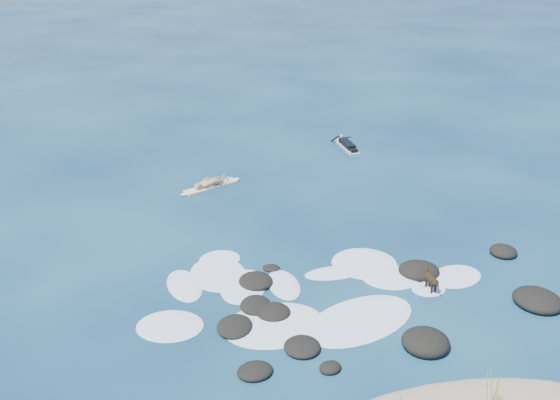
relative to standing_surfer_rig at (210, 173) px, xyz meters
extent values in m
plane|color=#0A2642|center=(3.46, -7.95, -0.68)|extent=(160.00, 160.00, 0.00)
cylinder|color=olive|center=(4.24, -15.36, 0.04)|extent=(0.04, 0.27, 1.19)
cylinder|color=olive|center=(4.52, -15.28, -0.05)|extent=(0.10, 0.07, 1.03)
cylinder|color=olive|center=(4.44, -15.22, 0.02)|extent=(0.10, 0.25, 1.16)
cylinder|color=olive|center=(4.68, -15.13, -0.21)|extent=(0.13, 0.03, 0.71)
ellipsoid|color=black|center=(8.41, -11.42, -0.55)|extent=(1.91, 1.97, 0.53)
ellipsoid|color=black|center=(0.42, -9.99, -0.60)|extent=(1.33, 1.32, 0.33)
ellipsoid|color=black|center=(0.80, -11.79, -0.61)|extent=(1.27, 1.28, 0.31)
ellipsoid|color=black|center=(-1.04, -10.51, -0.64)|extent=(0.60, 0.77, 0.15)
ellipsoid|color=black|center=(-0.83, -10.41, -0.61)|extent=(1.39, 1.49, 0.29)
ellipsoid|color=black|center=(0.27, -8.18, -0.59)|extent=(1.38, 1.41, 0.35)
ellipsoid|color=black|center=(9.13, -8.41, -0.58)|extent=(0.98, 0.99, 0.41)
ellipsoid|color=black|center=(4.14, -12.51, -0.54)|extent=(1.66, 1.64, 0.59)
ellipsoid|color=black|center=(1.28, -12.79, -0.62)|extent=(0.75, 0.68, 0.25)
ellipsoid|color=black|center=(5.66, -8.90, -0.56)|extent=(1.61, 1.48, 0.49)
ellipsoid|color=black|center=(0.97, -7.42, -0.64)|extent=(0.75, 0.69, 0.17)
ellipsoid|color=black|center=(-0.02, -9.52, -0.60)|extent=(1.16, 1.26, 0.33)
ellipsoid|color=black|center=(-0.67, -12.45, -0.61)|extent=(1.06, 0.92, 0.28)
ellipsoid|color=white|center=(4.15, -7.84, -0.67)|extent=(2.83, 2.77, 0.12)
ellipsoid|color=white|center=(2.94, -8.20, -0.67)|extent=(2.06, 0.91, 0.12)
ellipsoid|color=white|center=(4.64, -8.90, -0.67)|extent=(2.34, 2.13, 0.12)
ellipsoid|color=white|center=(1.12, -8.48, -0.67)|extent=(1.01, 1.89, 0.12)
ellipsoid|color=white|center=(-2.00, -7.76, -0.67)|extent=(1.32, 2.18, 0.12)
ellipsoid|color=white|center=(-0.83, -7.31, -0.67)|extent=(2.01, 2.45, 0.12)
ellipsoid|color=white|center=(-2.64, -9.85, -0.67)|extent=(2.36, 2.11, 0.12)
ellipsoid|color=white|center=(6.77, -9.39, -0.67)|extent=(2.20, 1.87, 0.12)
ellipsoid|color=white|center=(-0.16, -8.28, -0.67)|extent=(2.16, 2.53, 0.12)
ellipsoid|color=white|center=(2.81, -10.91, -0.67)|extent=(4.23, 3.23, 0.12)
ellipsoid|color=white|center=(0.31, -10.53, -0.67)|extent=(3.14, 2.42, 0.12)
ellipsoid|color=white|center=(-0.62, -6.35, -0.67)|extent=(1.55, 1.38, 0.12)
ellipsoid|color=white|center=(5.55, -9.87, -0.67)|extent=(1.10, 0.90, 0.12)
cube|color=#F8F0C7|center=(0.00, 0.00, -0.64)|extent=(2.52, 1.52, 0.08)
ellipsoid|color=#F8F0C7|center=(1.15, 0.52, -0.64)|extent=(0.58, 0.47, 0.09)
ellipsoid|color=#F8F0C7|center=(-1.15, -0.52, -0.64)|extent=(0.58, 0.47, 0.09)
imported|color=tan|center=(0.00, 0.00, 0.23)|extent=(0.61, 0.71, 1.64)
cube|color=silver|center=(7.55, 3.43, -0.63)|extent=(0.58, 2.33, 0.08)
ellipsoid|color=silver|center=(7.52, 4.59, -0.63)|extent=(0.29, 0.51, 0.09)
cube|color=black|center=(7.55, 3.43, -0.47)|extent=(0.45, 1.43, 0.23)
sphere|color=#B77560|center=(7.53, 4.25, -0.35)|extent=(0.25, 0.25, 0.24)
cylinder|color=black|center=(7.23, 4.40, -0.48)|extent=(0.57, 0.33, 0.26)
cylinder|color=black|center=(7.82, 4.41, -0.48)|extent=(0.57, 0.30, 0.26)
cube|color=black|center=(7.57, 2.64, -0.51)|extent=(0.37, 0.59, 0.15)
cylinder|color=black|center=(5.55, -9.97, -0.25)|extent=(0.27, 0.52, 0.25)
sphere|color=black|center=(5.54, -9.74, -0.25)|extent=(0.27, 0.27, 0.26)
sphere|color=black|center=(5.56, -10.20, -0.25)|extent=(0.24, 0.24, 0.24)
sphere|color=black|center=(5.53, -9.59, -0.16)|extent=(0.19, 0.19, 0.19)
cone|color=black|center=(5.53, -9.48, -0.17)|extent=(0.10, 0.12, 0.10)
cone|color=black|center=(5.48, -9.60, -0.08)|extent=(0.09, 0.07, 0.09)
cone|color=black|center=(5.58, -9.60, -0.08)|extent=(0.09, 0.07, 0.09)
cylinder|color=black|center=(5.47, -9.80, -0.51)|extent=(0.06, 0.06, 0.34)
cylinder|color=black|center=(5.61, -9.79, -0.51)|extent=(0.06, 0.06, 0.34)
cylinder|color=black|center=(5.49, -10.15, -0.51)|extent=(0.06, 0.06, 0.34)
cylinder|color=black|center=(5.62, -10.15, -0.51)|extent=(0.06, 0.06, 0.34)
cylinder|color=black|center=(5.56, -10.32, -0.20)|extent=(0.05, 0.24, 0.15)
camera|label=1|loc=(-3.17, -25.12, 10.16)|focal=40.00mm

